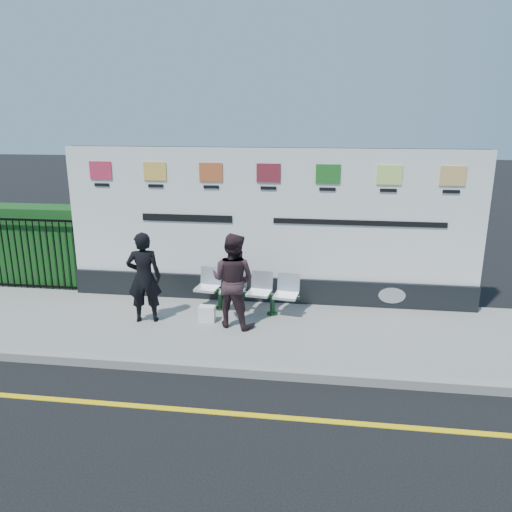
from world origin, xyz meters
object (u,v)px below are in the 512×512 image
Objects in this scene: billboard at (269,237)px; bench at (246,301)px; woman_left at (144,277)px; woman_right at (233,280)px.

bench is (-0.35, -0.68, -1.09)m from billboard.
bench is at bearing -117.03° from billboard.
bench is 1.19× the size of woman_left.
woman_left reaches higher than bench.
billboard is 4.09× the size of bench.
bench is at bearing -170.81° from woman_left.
woman_left is (-1.72, -0.67, 0.61)m from bench.
woman_right is at bearing -109.36° from billboard.
billboard is at bearing 70.16° from bench.
woman_right reaches higher than bench.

